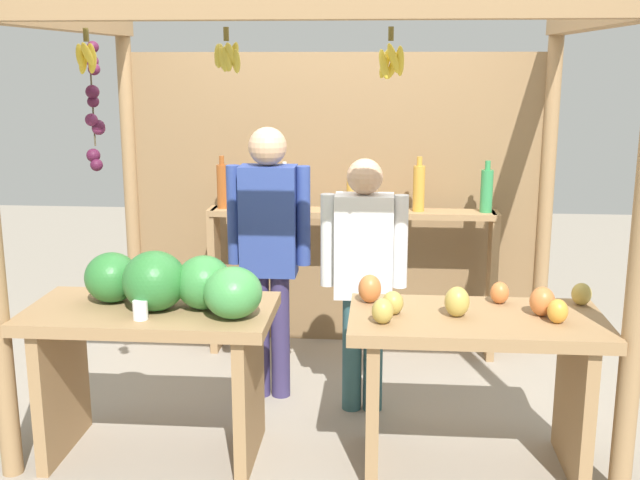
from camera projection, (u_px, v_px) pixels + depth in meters
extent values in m
plane|color=gray|center=(323.00, 397.00, 4.65)|extent=(12.00, 12.00, 0.00)
cylinder|color=#99754C|center=(640.00, 262.00, 3.32)|extent=(0.10, 0.10, 2.24)
cylinder|color=#99754C|center=(131.00, 183.00, 5.49)|extent=(0.10, 0.10, 2.24)
cylinder|color=#99754C|center=(547.00, 188.00, 5.26)|extent=(0.10, 0.10, 2.24)
cube|color=#99754C|center=(304.00, 5.00, 3.20)|extent=(2.98, 0.12, 0.12)
cube|color=#99754C|center=(63.00, 19.00, 4.28)|extent=(0.12, 2.09, 0.12)
cube|color=#99754C|center=(598.00, 17.00, 4.05)|extent=(0.12, 2.09, 0.12)
cube|color=olive|center=(334.00, 201.00, 5.41)|extent=(2.88, 0.04, 2.02)
cylinder|color=brown|center=(86.00, 35.00, 3.50)|extent=(0.02, 0.02, 0.06)
ellipsoid|color=gold|center=(92.00, 55.00, 3.51)|extent=(0.04, 0.07, 0.11)
ellipsoid|color=gold|center=(93.00, 62.00, 3.55)|extent=(0.05, 0.04, 0.11)
ellipsoid|color=gold|center=(83.00, 62.00, 3.55)|extent=(0.05, 0.05, 0.12)
ellipsoid|color=gold|center=(80.00, 55.00, 3.50)|extent=(0.05, 0.06, 0.12)
ellipsoid|color=gold|center=(87.00, 54.00, 3.48)|extent=(0.07, 0.05, 0.12)
cylinder|color=brown|center=(226.00, 34.00, 3.40)|extent=(0.02, 0.02, 0.06)
ellipsoid|color=gold|center=(236.00, 61.00, 3.43)|extent=(0.04, 0.06, 0.11)
ellipsoid|color=gold|center=(234.00, 54.00, 3.45)|extent=(0.06, 0.06, 0.12)
ellipsoid|color=gold|center=(230.00, 60.00, 3.46)|extent=(0.06, 0.04, 0.11)
ellipsoid|color=gold|center=(224.00, 55.00, 3.45)|extent=(0.07, 0.06, 0.12)
ellipsoid|color=gold|center=(219.00, 55.00, 3.44)|extent=(0.05, 0.07, 0.12)
ellipsoid|color=gold|center=(218.00, 56.00, 3.42)|extent=(0.04, 0.06, 0.12)
ellipsoid|color=gold|center=(223.00, 59.00, 3.41)|extent=(0.06, 0.05, 0.12)
ellipsoid|color=gold|center=(227.00, 59.00, 3.41)|extent=(0.06, 0.04, 0.11)
ellipsoid|color=gold|center=(231.00, 54.00, 3.41)|extent=(0.06, 0.07, 0.12)
cylinder|color=brown|center=(391.00, 34.00, 3.37)|extent=(0.02, 0.02, 0.06)
ellipsoid|color=gold|center=(400.00, 61.00, 3.39)|extent=(0.04, 0.07, 0.14)
ellipsoid|color=gold|center=(394.00, 65.00, 3.43)|extent=(0.09, 0.06, 0.14)
ellipsoid|color=gold|center=(385.00, 64.00, 3.42)|extent=(0.07, 0.07, 0.14)
ellipsoid|color=gold|center=(384.00, 64.00, 3.38)|extent=(0.06, 0.07, 0.14)
ellipsoid|color=gold|center=(393.00, 58.00, 3.37)|extent=(0.08, 0.06, 0.14)
cylinder|color=#4C422D|center=(92.00, 89.00, 3.74)|extent=(0.01, 0.01, 0.55)
sphere|color=#47142D|center=(93.00, 47.00, 3.70)|extent=(0.06, 0.06, 0.06)
sphere|color=#601E42|center=(92.00, 61.00, 3.74)|extent=(0.06, 0.06, 0.06)
sphere|color=#511938|center=(94.00, 69.00, 3.70)|extent=(0.06, 0.06, 0.06)
sphere|color=#47142D|center=(92.00, 92.00, 3.72)|extent=(0.07, 0.07, 0.07)
sphere|color=#47142D|center=(93.00, 102.00, 3.74)|extent=(0.06, 0.06, 0.06)
sphere|color=#601E42|center=(91.00, 120.00, 3.75)|extent=(0.06, 0.06, 0.06)
sphere|color=#47142D|center=(98.00, 126.00, 3.78)|extent=(0.06, 0.06, 0.06)
sphere|color=#601E42|center=(99.00, 128.00, 3.78)|extent=(0.07, 0.07, 0.07)
sphere|color=#47142D|center=(97.00, 165.00, 3.79)|extent=(0.06, 0.06, 0.06)
sphere|color=#47142D|center=(93.00, 155.00, 3.80)|extent=(0.07, 0.07, 0.07)
cube|color=#99754C|center=(151.00, 313.00, 3.82)|extent=(1.21, 0.64, 0.06)
cube|color=#99754C|center=(61.00, 384.00, 3.95)|extent=(0.06, 0.58, 0.72)
cube|color=#99754C|center=(249.00, 391.00, 3.87)|extent=(0.06, 0.58, 0.72)
ellipsoid|color=#2D7533|center=(112.00, 277.00, 3.89)|extent=(0.29, 0.29, 0.25)
ellipsoid|color=#2D7533|center=(154.00, 281.00, 3.75)|extent=(0.35, 0.35, 0.29)
ellipsoid|color=#38843D|center=(204.00, 282.00, 3.77)|extent=(0.29, 0.29, 0.26)
ellipsoid|color=#429347|center=(233.00, 293.00, 3.64)|extent=(0.35, 0.35, 0.24)
cylinder|color=white|center=(140.00, 310.00, 3.63)|extent=(0.07, 0.07, 0.09)
cube|color=#99754C|center=(476.00, 322.00, 3.70)|extent=(1.21, 0.64, 0.06)
cube|color=#99754C|center=(373.00, 395.00, 3.82)|extent=(0.06, 0.58, 0.72)
cube|color=#99754C|center=(574.00, 402.00, 3.75)|extent=(0.06, 0.58, 0.72)
ellipsoid|color=#B79E47|center=(457.00, 302.00, 3.67)|extent=(0.17, 0.17, 0.14)
ellipsoid|color=#B79E47|center=(393.00, 303.00, 3.70)|extent=(0.10, 0.10, 0.11)
ellipsoid|color=#CC7038|center=(542.00, 301.00, 3.68)|extent=(0.13, 0.13, 0.14)
ellipsoid|color=#CC7038|center=(370.00, 289.00, 3.88)|extent=(0.16, 0.16, 0.14)
ellipsoid|color=#CC7038|center=(500.00, 293.00, 3.87)|extent=(0.11, 0.11, 0.11)
ellipsoid|color=gold|center=(558.00, 311.00, 3.58)|extent=(0.11, 0.11, 0.11)
ellipsoid|color=#B79E47|center=(383.00, 311.00, 3.57)|extent=(0.11, 0.11, 0.12)
ellipsoid|color=#B79E47|center=(582.00, 294.00, 3.85)|extent=(0.14, 0.14, 0.11)
cube|color=#99754C|center=(215.00, 280.00, 5.33)|extent=(0.05, 0.20, 1.00)
cube|color=#99754C|center=(492.00, 286.00, 5.18)|extent=(0.05, 0.20, 1.00)
cube|color=#99754C|center=(352.00, 213.00, 5.15)|extent=(1.87, 0.22, 0.04)
cylinder|color=#994C1E|center=(222.00, 187.00, 5.18)|extent=(0.07, 0.07, 0.29)
cylinder|color=#994C1E|center=(222.00, 160.00, 5.14)|extent=(0.03, 0.03, 0.06)
cylinder|color=silver|center=(285.00, 190.00, 5.15)|extent=(0.07, 0.07, 0.26)
cylinder|color=silver|center=(285.00, 166.00, 5.12)|extent=(0.03, 0.03, 0.06)
cylinder|color=gold|center=(352.00, 192.00, 5.12)|extent=(0.07, 0.07, 0.24)
cylinder|color=gold|center=(352.00, 170.00, 5.09)|extent=(0.03, 0.03, 0.06)
cylinder|color=gold|center=(419.00, 189.00, 5.08)|extent=(0.08, 0.08, 0.30)
cylinder|color=gold|center=(420.00, 161.00, 5.04)|extent=(0.03, 0.03, 0.06)
cylinder|color=#338C4C|center=(487.00, 191.00, 5.04)|extent=(0.08, 0.08, 0.28)
cylinder|color=#338C4C|center=(488.00, 165.00, 5.01)|extent=(0.04, 0.04, 0.06)
cylinder|color=#382F5B|center=(260.00, 335.00, 4.61)|extent=(0.11, 0.11, 0.75)
cylinder|color=#382F5B|center=(280.00, 336.00, 4.60)|extent=(0.11, 0.11, 0.75)
cube|color=#2D428C|center=(269.00, 221.00, 4.45)|extent=(0.32, 0.19, 0.63)
cylinder|color=#2D428C|center=(234.00, 215.00, 4.46)|extent=(0.08, 0.08, 0.57)
cylinder|color=#2D428C|center=(303.00, 216.00, 4.43)|extent=(0.08, 0.08, 0.57)
sphere|color=tan|center=(268.00, 146.00, 4.36)|extent=(0.22, 0.22, 0.22)
cylinder|color=#315D65|center=(352.00, 353.00, 4.43)|extent=(0.11, 0.11, 0.68)
cylinder|color=#315D65|center=(373.00, 353.00, 4.42)|extent=(0.11, 0.11, 0.68)
cube|color=white|center=(364.00, 246.00, 4.29)|extent=(0.32, 0.19, 0.57)
cylinder|color=white|center=(328.00, 240.00, 4.30)|extent=(0.08, 0.08, 0.52)
cylinder|color=white|center=(401.00, 242.00, 4.26)|extent=(0.08, 0.08, 0.52)
sphere|color=tan|center=(365.00, 177.00, 4.20)|extent=(0.20, 0.20, 0.20)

